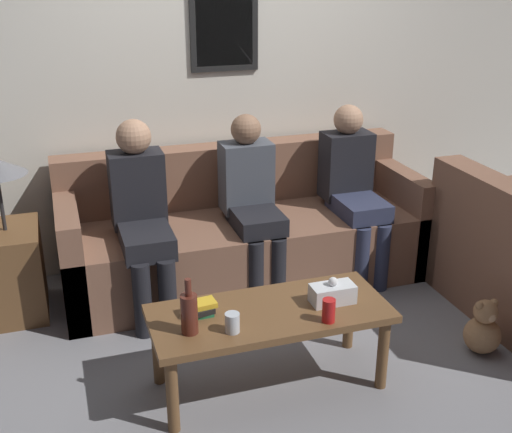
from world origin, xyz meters
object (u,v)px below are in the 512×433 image
(drinking_glass, at_px, (232,323))
(wine_bottle, at_px, (189,313))
(teddy_bear, at_px, (483,330))
(person_right, at_px, (353,185))
(person_middle, at_px, (252,197))
(person_left, at_px, (142,210))
(couch_main, at_px, (244,235))
(coffee_table, at_px, (270,321))

(drinking_glass, bearing_deg, wine_bottle, 163.70)
(wine_bottle, height_order, teddy_bear, wine_bottle)
(wine_bottle, xyz_separation_m, person_right, (1.44, 1.19, 0.10))
(person_middle, bearing_deg, wine_bottle, -120.25)
(person_left, height_order, person_right, person_left)
(person_left, height_order, teddy_bear, person_left)
(couch_main, relative_size, coffee_table, 2.02)
(couch_main, xyz_separation_m, drinking_glass, (-0.48, -1.39, 0.18))
(person_left, bearing_deg, person_middle, 4.05)
(person_middle, bearing_deg, drinking_glass, -111.67)
(coffee_table, bearing_deg, wine_bottle, -169.81)
(coffee_table, distance_m, wine_bottle, 0.48)
(drinking_glass, height_order, teddy_bear, drinking_glass)
(couch_main, distance_m, drinking_glass, 1.48)
(person_left, xyz_separation_m, person_right, (1.49, 0.06, -0.01))
(drinking_glass, distance_m, person_left, 1.22)
(person_left, xyz_separation_m, person_middle, (0.74, 0.05, -0.02))
(person_right, height_order, teddy_bear, person_right)
(wine_bottle, xyz_separation_m, drinking_glass, (0.20, -0.06, -0.06))
(person_right, bearing_deg, teddy_bear, -77.19)
(person_left, distance_m, person_middle, 0.74)
(couch_main, height_order, person_middle, person_middle)
(wine_bottle, relative_size, person_right, 0.24)
(wine_bottle, height_order, drinking_glass, wine_bottle)
(person_middle, bearing_deg, coffee_table, -102.91)
(wine_bottle, bearing_deg, person_left, 92.53)
(person_middle, xyz_separation_m, person_right, (0.75, 0.01, 0.00))
(teddy_bear, bearing_deg, person_middle, 130.72)
(person_left, bearing_deg, wine_bottle, -87.47)
(couch_main, xyz_separation_m, person_right, (0.76, -0.14, 0.34))
(person_middle, distance_m, person_right, 0.75)
(coffee_table, bearing_deg, person_middle, 77.09)
(wine_bottle, distance_m, person_left, 1.14)
(person_middle, height_order, person_right, person_right)
(couch_main, bearing_deg, wine_bottle, -116.88)
(wine_bottle, xyz_separation_m, person_left, (-0.05, 1.13, 0.11))
(drinking_glass, bearing_deg, coffee_table, 29.59)
(couch_main, bearing_deg, person_right, -10.57)
(drinking_glass, bearing_deg, person_right, 45.23)
(wine_bottle, height_order, person_right, person_right)
(drinking_glass, height_order, person_right, person_right)
(drinking_glass, bearing_deg, couch_main, 70.98)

